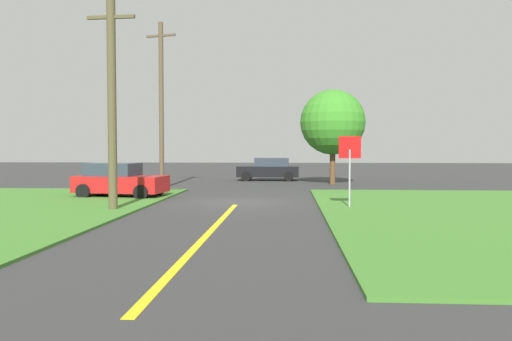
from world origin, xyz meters
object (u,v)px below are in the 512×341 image
at_px(stop_sign, 350,157).
at_px(car_approaching_junction, 269,169).
at_px(utility_pole_mid, 161,103).
at_px(parked_car_near_building, 119,180).
at_px(utility_pole_near, 112,104).
at_px(oak_tree_left, 333,122).

bearing_deg(stop_sign, car_approaching_junction, -75.41).
distance_m(stop_sign, utility_pole_mid, 13.77).
bearing_deg(parked_car_near_building, car_approaching_junction, 71.81).
distance_m(parked_car_near_building, utility_pole_near, 6.11).
bearing_deg(oak_tree_left, parked_car_near_building, -138.54).
height_order(stop_sign, utility_pole_near, utility_pole_near).
relative_size(parked_car_near_building, utility_pole_near, 0.57).
distance_m(stop_sign, oak_tree_left, 13.49).
bearing_deg(car_approaching_junction, parked_car_near_building, 64.54).
height_order(car_approaching_junction, utility_pole_mid, utility_pole_mid).
relative_size(utility_pole_near, utility_pole_mid, 0.81).
bearing_deg(utility_pole_mid, car_approaching_junction, 52.58).
xyz_separation_m(parked_car_near_building, utility_pole_near, (1.48, -5.03, 3.13)).
xyz_separation_m(parked_car_near_building, oak_tree_left, (10.72, 9.47, 3.15)).
relative_size(car_approaching_junction, utility_pole_near, 0.58).
bearing_deg(utility_pole_near, stop_sign, 7.64).
bearing_deg(utility_pole_mid, stop_sign, -44.59).
bearing_deg(parked_car_near_building, stop_sign, -12.70).
relative_size(car_approaching_junction, parked_car_near_building, 1.01).
distance_m(parked_car_near_building, oak_tree_left, 14.64).
bearing_deg(utility_pole_mid, parked_car_near_building, -96.56).
height_order(car_approaching_junction, parked_car_near_building, same).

